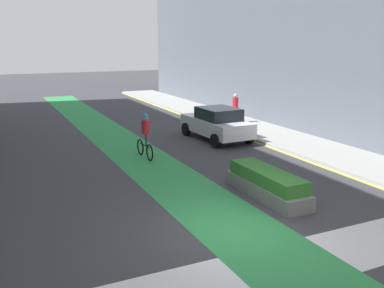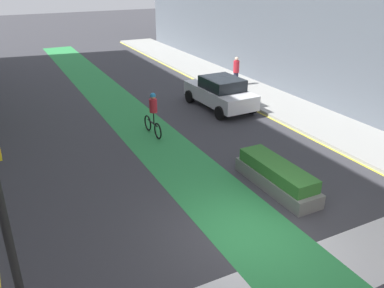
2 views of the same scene
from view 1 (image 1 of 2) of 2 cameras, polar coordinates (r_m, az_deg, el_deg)
ground_plane at (r=11.06m, az=5.30°, el=-11.36°), size 120.00×120.00×0.00m
bike_lane_paint at (r=11.16m, az=6.20°, el=-11.14°), size 2.40×60.00×0.01m
crosswalk_band at (r=9.59m, az=11.63°, el=-15.71°), size 12.00×1.80×0.01m
car_white_right_far at (r=20.73m, az=3.32°, el=2.78°), size 2.14×4.26×1.57m
cyclist_in_lane at (r=17.37m, az=-6.24°, el=1.20°), size 0.32×1.73×1.86m
pedestrian_sidewalk_right_b at (r=24.38m, az=5.77°, el=4.79°), size 0.34×0.34×1.65m
median_planter at (r=13.30m, az=9.96°, el=-5.29°), size 0.96×3.31×0.85m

